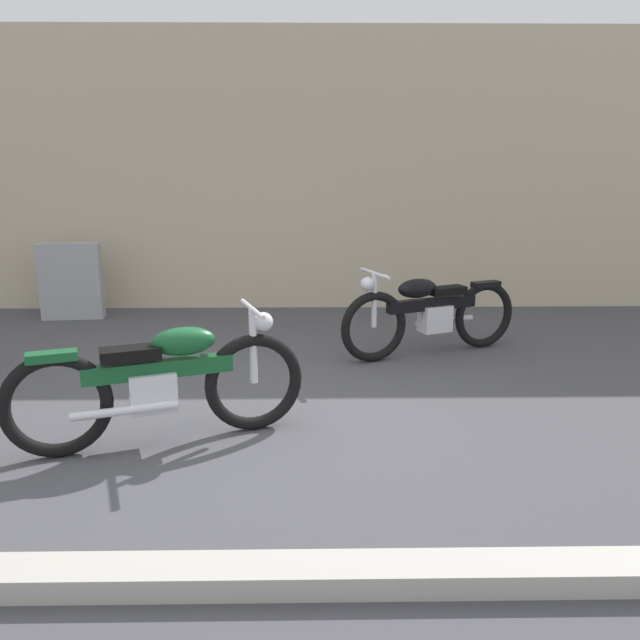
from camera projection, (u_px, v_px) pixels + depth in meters
The scene contains 6 objects.
ground_plane at pixel (258, 426), 4.97m from camera, with size 40.00×40.00×0.00m, color #47474C.
building_wall at pixel (279, 172), 8.60m from camera, with size 18.00×0.30×3.54m, color beige.
curb_strip at pixel (227, 576), 3.10m from camera, with size 18.00×0.24×0.12m, color #B7B2A8.
stone_marker at pixel (71, 281), 8.18m from camera, with size 0.74×0.20×0.94m, color #9E9EA3.
motorcycle_green at pixel (162, 382), 4.60m from camera, with size 1.99×0.89×0.93m.
motorcycle_black at pixel (430, 313), 6.69m from camera, with size 1.89×0.92×0.90m.
Camera 1 is at (0.39, -4.65, 1.97)m, focal length 37.26 mm.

